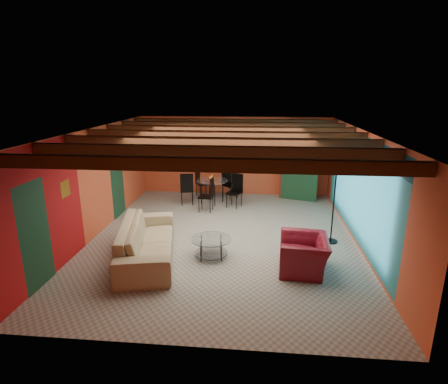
# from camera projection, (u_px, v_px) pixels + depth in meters

# --- Properties ---
(room) EXTENTS (6.52, 8.01, 2.71)m
(room) POSITION_uv_depth(u_px,v_px,m) (224.00, 144.00, 8.56)
(room) COLOR gray
(room) RESTS_ON ground
(sofa) EXTENTS (1.67, 2.98, 0.82)m
(sofa) POSITION_uv_depth(u_px,v_px,m) (147.00, 240.00, 7.96)
(sofa) COLOR #958160
(sofa) RESTS_ON ground
(armchair) EXTENTS (1.04, 1.17, 0.72)m
(armchair) POSITION_uv_depth(u_px,v_px,m) (304.00, 254.00, 7.42)
(armchair) COLOR maroon
(armchair) RESTS_ON ground
(coffee_table) EXTENTS (0.99, 0.99, 0.45)m
(coffee_table) POSITION_uv_depth(u_px,v_px,m) (211.00, 248.00, 8.04)
(coffee_table) COLOR white
(coffee_table) RESTS_ON ground
(dining_table) EXTENTS (2.71, 2.71, 1.07)m
(dining_table) POSITION_uv_depth(u_px,v_px,m) (212.00, 187.00, 11.70)
(dining_table) COLOR silver
(dining_table) RESTS_ON ground
(armoire) EXTENTS (1.26, 0.87, 2.02)m
(armoire) POSITION_uv_depth(u_px,v_px,m) (299.00, 169.00, 12.17)
(armoire) COLOR maroon
(armoire) RESTS_ON ground
(floor_lamp) EXTENTS (0.50, 0.50, 2.08)m
(floor_lamp) POSITION_uv_depth(u_px,v_px,m) (334.00, 202.00, 8.60)
(floor_lamp) COLOR black
(floor_lamp) RESTS_ON ground
(ceiling_fan) EXTENTS (1.50, 1.50, 0.44)m
(ceiling_fan) POSITION_uv_depth(u_px,v_px,m) (223.00, 145.00, 8.45)
(ceiling_fan) COLOR #472614
(ceiling_fan) RESTS_ON ceiling
(painting) EXTENTS (1.05, 0.03, 0.65)m
(painting) POSITION_uv_depth(u_px,v_px,m) (208.00, 147.00, 12.52)
(painting) COLOR black
(painting) RESTS_ON wall_back
(potted_plant) EXTENTS (0.50, 0.45, 0.49)m
(potted_plant) POSITION_uv_depth(u_px,v_px,m) (301.00, 131.00, 11.82)
(potted_plant) COLOR #26661E
(potted_plant) RESTS_ON armoire
(vase) EXTENTS (0.22, 0.22, 0.20)m
(vase) POSITION_uv_depth(u_px,v_px,m) (212.00, 168.00, 11.53)
(vase) COLOR orange
(vase) RESTS_ON dining_table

